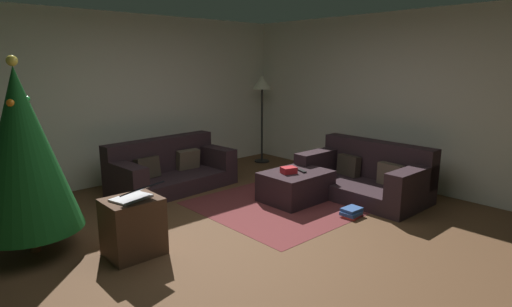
{
  "coord_description": "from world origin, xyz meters",
  "views": [
    {
      "loc": [
        -2.68,
        -3.05,
        1.86
      ],
      "look_at": [
        0.69,
        0.66,
        0.75
      ],
      "focal_mm": 28.88,
      "sensor_mm": 36.0,
      "label": 1
    }
  ],
  "objects": [
    {
      "name": "gift_box",
      "position": [
        1.24,
        0.62,
        0.44
      ],
      "size": [
        0.23,
        0.2,
        0.08
      ],
      "primitive_type": "cube",
      "rotation": [
        0.0,
        0.0,
        -0.3
      ],
      "color": "red",
      "rests_on": "ottoman"
    },
    {
      "name": "side_table",
      "position": [
        -1.04,
        0.56,
        0.29
      ],
      "size": [
        0.52,
        0.44,
        0.58
      ],
      "primitive_type": "cube",
      "color": "#4C3323",
      "rests_on": "ground_plane"
    },
    {
      "name": "corner_partition",
      "position": [
        3.14,
        0.0,
        1.3
      ],
      "size": [
        0.12,
        6.4,
        2.6
      ],
      "primitive_type": "cube",
      "color": "silver",
      "rests_on": "ground_plane"
    },
    {
      "name": "christmas_tree",
      "position": [
        -1.75,
        1.29,
        1.04
      ],
      "size": [
        0.98,
        0.98,
        1.93
      ],
      "color": "brown",
      "rests_on": "ground_plane"
    },
    {
      "name": "couch_left",
      "position": [
        0.37,
        2.25,
        0.28
      ],
      "size": [
        1.86,
        0.99,
        0.74
      ],
      "rotation": [
        0.0,
        0.0,
        3.21
      ],
      "color": "#2D1E23",
      "rests_on": "ground_plane"
    },
    {
      "name": "tv_remote",
      "position": [
        1.43,
        0.55,
        0.41
      ],
      "size": [
        0.1,
        0.17,
        0.02
      ],
      "primitive_type": "cube",
      "rotation": [
        0.0,
        0.0,
        -0.32
      ],
      "color": "black",
      "rests_on": "ottoman"
    },
    {
      "name": "area_rug",
      "position": [
        1.37,
        0.6,
        0.0
      ],
      "size": [
        2.6,
        2.0,
        0.01
      ],
      "primitive_type": "cube",
      "color": "maroon",
      "rests_on": "ground_plane"
    },
    {
      "name": "ground_plane",
      "position": [
        0.0,
        0.0,
        0.0
      ],
      "size": [
        6.4,
        6.4,
        0.0
      ],
      "primitive_type": "plane",
      "color": "brown"
    },
    {
      "name": "ottoman",
      "position": [
        1.37,
        0.6,
        0.2
      ],
      "size": [
        0.9,
        0.68,
        0.4
      ],
      "primitive_type": "cube",
      "color": "#2D1E23",
      "rests_on": "ground_plane"
    },
    {
      "name": "corner_lamp",
      "position": [
        2.56,
        2.56,
        1.38
      ],
      "size": [
        0.36,
        0.36,
        1.62
      ],
      "color": "black",
      "rests_on": "ground_plane"
    },
    {
      "name": "book_stack",
      "position": [
        1.41,
        -0.29,
        0.05
      ],
      "size": [
        0.3,
        0.23,
        0.11
      ],
      "color": "#B7332D",
      "rests_on": "ground_plane"
    },
    {
      "name": "couch_right",
      "position": [
        2.26,
        0.07,
        0.28
      ],
      "size": [
        0.97,
        1.73,
        0.76
      ],
      "rotation": [
        0.0,
        0.0,
        1.56
      ],
      "color": "#2D1E23",
      "rests_on": "ground_plane"
    },
    {
      "name": "rear_partition",
      "position": [
        0.0,
        3.14,
        1.3
      ],
      "size": [
        6.4,
        0.12,
        2.6
      ],
      "primitive_type": "cube",
      "color": "silver",
      "rests_on": "ground_plane"
    },
    {
      "name": "laptop",
      "position": [
        -1.02,
        0.5,
        0.63
      ],
      "size": [
        0.44,
        0.48,
        0.18
      ],
      "color": "silver",
      "rests_on": "side_table"
    }
  ]
}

